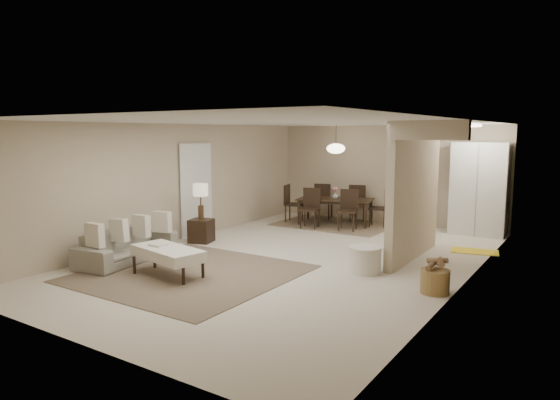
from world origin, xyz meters
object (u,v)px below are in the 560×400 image
Objects in this scene: sofa at (128,245)px; wicker_basket at (435,281)px; round_pouf at (365,260)px; pantry_cabinet at (479,189)px; ottoman_bench at (168,253)px; dining_table at (335,212)px; side_table at (201,231)px.

sofa is 5.34m from wicker_basket.
pantry_cabinet is at bearing 78.22° from round_pouf.
ottoman_bench is 3.43× the size of wicker_basket.
ottoman_bench is 4.16m from wicker_basket.
dining_table is (-3.32, -0.60, -0.72)m from pantry_cabinet.
sofa is (-4.80, -5.94, -0.76)m from pantry_cabinet.
wicker_basket is (5.20, 1.20, -0.12)m from sofa.
wicker_basket is (5.15, -0.72, -0.07)m from side_table.
dining_table is at bearing 123.36° from round_pouf.
dining_table is (-2.42, 3.68, 0.11)m from round_pouf.
pantry_cabinet is at bearing 72.42° from ottoman_bench.
side_table is 0.88× the size of round_pouf.
side_table is at bearing -139.72° from pantry_cabinet.
ottoman_bench is at bearing -111.28° from sofa.
sofa is 3.58× the size of round_pouf.
ottoman_bench is 2.56m from side_table.
side_table reaches higher than ottoman_bench.
sofa is at bearing -119.81° from dining_table.
ottoman_bench is 2.55× the size of round_pouf.
pantry_cabinet reaches higher than round_pouf.
ottoman_bench is at bearing -158.84° from wicker_basket.
side_table is 3.86m from round_pouf.
wicker_basket is at bearing -85.58° from sofa.
pantry_cabinet is at bearing -3.98° from dining_table.
side_table is at bearing -10.06° from sofa.
pantry_cabinet is 1.48× the size of ottoman_bench.
sofa is at bearing -157.04° from round_pouf.
side_table is 3.71m from dining_table.
round_pouf is at bearing 160.58° from wicker_basket.
ottoman_bench is 3.24m from round_pouf.
pantry_cabinet reaches higher than ottoman_bench.
ottoman_bench is (1.33, -0.30, 0.09)m from sofa.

